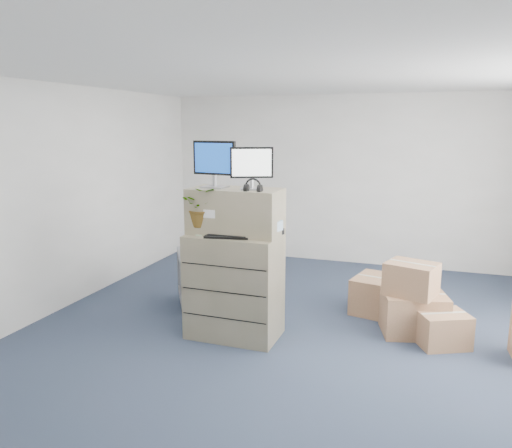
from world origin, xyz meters
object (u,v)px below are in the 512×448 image
object	(u,v)px
monitor_left	(214,162)
keyboard	(227,236)
office_chair	(209,275)
potted_plant	(202,212)
filing_cabinet_lower	(234,286)
monitor_right	(252,166)
water_bottle	(242,219)

from	to	relation	value
monitor_left	keyboard	world-z (taller)	monitor_left
office_chair	potted_plant	bearing A→B (deg)	80.15
office_chair	filing_cabinet_lower	bearing A→B (deg)	98.75
monitor_left	filing_cabinet_lower	bearing A→B (deg)	-2.09
monitor_left	potted_plant	size ratio (longest dim) A/B	1.01
monitor_right	water_bottle	world-z (taller)	monitor_right
keyboard	office_chair	world-z (taller)	keyboard
monitor_right	water_bottle	bearing A→B (deg)	132.08
water_bottle	office_chair	distance (m)	1.38
potted_plant	keyboard	bearing A→B (deg)	-9.66
water_bottle	keyboard	bearing A→B (deg)	-110.50
potted_plant	office_chair	size ratio (longest dim) A/B	0.63
monitor_left	water_bottle	xyz separation A→B (m)	(0.30, 0.04, -0.61)
filing_cabinet_lower	monitor_left	bearing A→B (deg)	171.11
monitor_left	water_bottle	bearing A→B (deg)	14.83
monitor_left	office_chair	xyz separation A→B (m)	(-0.43, 0.77, -1.51)
monitor_right	office_chair	distance (m)	1.89
monitor_right	keyboard	world-z (taller)	monitor_right
filing_cabinet_lower	office_chair	distance (m)	1.06
water_bottle	potted_plant	world-z (taller)	potted_plant
monitor_left	keyboard	bearing A→B (deg)	-32.59
monitor_left	water_bottle	world-z (taller)	monitor_left
monitor_right	potted_plant	bearing A→B (deg)	169.08
filing_cabinet_lower	potted_plant	bearing A→B (deg)	-162.89
monitor_right	office_chair	world-z (taller)	monitor_right
filing_cabinet_lower	monitor_right	world-z (taller)	monitor_right
keyboard	water_bottle	world-z (taller)	water_bottle
potted_plant	monitor_right	bearing A→B (deg)	12.15
keyboard	water_bottle	xyz separation A→B (m)	(0.08, 0.22, 0.14)
monitor_left	office_chair	world-z (taller)	monitor_left
monitor_right	office_chair	bearing A→B (deg)	114.37
monitor_left	potted_plant	bearing A→B (deg)	-116.20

